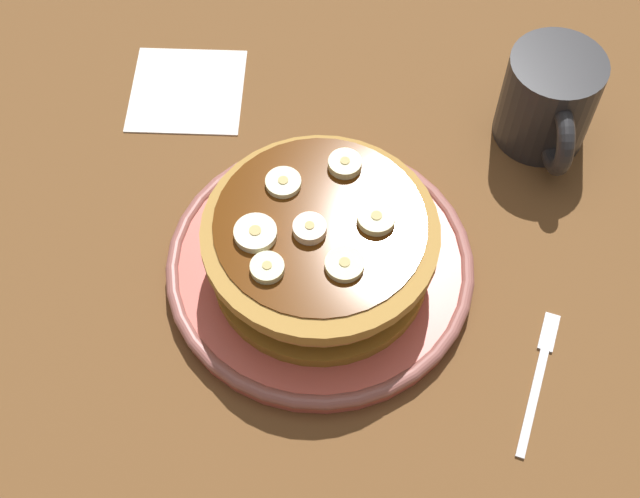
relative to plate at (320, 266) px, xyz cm
name	(u,v)px	position (x,y,z in cm)	size (l,w,h in cm)	color
ground_plane	(320,281)	(0.00, 0.00, -2.59)	(140.00, 140.00, 3.00)	brown
plate	(320,266)	(0.00, 0.00, 0.00)	(26.20, 26.20, 2.02)	#CC594C
pancake_stack	(319,244)	(0.12, -0.08, 3.72)	(19.68, 19.00, 6.15)	olive
banana_slice_0	(310,229)	(0.81, -0.84, 7.08)	(2.67, 2.67, 1.06)	#F5E1C5
banana_slice_1	(345,265)	(4.08, 1.71, 6.95)	(3.04, 3.04, 0.81)	#F1EEB2
banana_slice_2	(267,268)	(4.17, -4.17, 6.99)	(2.64, 2.64, 0.89)	#EDF0B7
banana_slice_3	(345,164)	(-5.41, 2.25, 7.04)	(2.77, 2.77, 0.98)	#EDEDB8
banana_slice_4	(377,223)	(0.44, 4.43, 7.01)	(3.05, 3.05, 0.92)	#F1F1B6
banana_slice_5	(255,233)	(1.01, -5.06, 7.00)	(3.38, 3.38, 0.91)	#F2ECC5
banana_slice_6	(283,183)	(-3.81, -2.82, 6.93)	(2.92, 2.92, 0.76)	#EAECBC
coffee_mug	(549,101)	(-14.37, 21.42, 3.73)	(12.27, 8.65, 9.35)	#262628
napkin	(187,90)	(-21.26, -12.31, -0.94)	(11.00, 11.00, 0.30)	white
fork	(540,373)	(10.19, 17.27, -0.84)	(12.46, 5.67, 0.50)	silver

